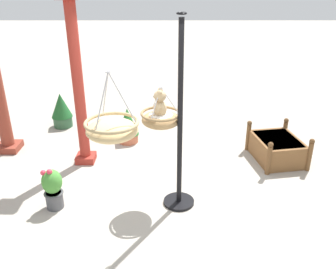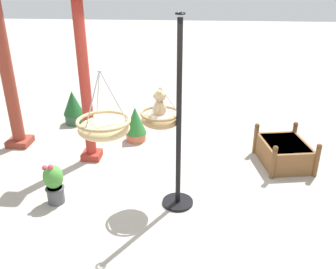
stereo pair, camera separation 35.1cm
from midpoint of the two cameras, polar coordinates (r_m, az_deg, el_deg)
ground_plane at (r=5.50m, az=2.54°, el=-9.33°), size 40.00×40.00×0.00m
display_pole_central at (r=4.86m, az=3.72°, el=-2.77°), size 0.44×0.44×2.62m
hanging_basket_with_teddy at (r=4.83m, az=0.92°, el=2.52°), size 0.55×0.55×0.56m
teddy_bear at (r=4.77m, az=0.68°, el=4.54°), size 0.28×0.26×0.41m
hanging_basket_left_high at (r=3.72m, az=-7.42°, el=1.15°), size 0.56×0.56×0.70m
greenhouse_pillar_right at (r=6.99m, az=-22.65°, el=8.45°), size 0.43×0.43×2.78m
greenhouse_pillar_far_back at (r=6.05m, az=-11.32°, el=7.53°), size 0.34×0.34×2.77m
wooden_planter_box at (r=6.54m, az=19.29°, el=-2.64°), size 1.09×0.94×0.58m
potted_plant_fern_front at (r=5.33m, az=-15.75°, el=-7.41°), size 0.28×0.28×0.64m
potted_plant_flowering_red at (r=7.98m, az=-13.51°, el=4.17°), size 0.43×0.43×0.73m
potted_plant_tall_leafy at (r=6.97m, az=-3.72°, el=1.59°), size 0.42×0.42×0.69m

